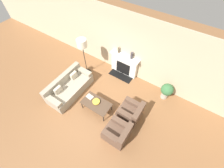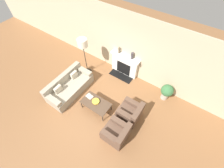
{
  "view_description": "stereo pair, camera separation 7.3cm",
  "coord_description": "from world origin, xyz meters",
  "views": [
    {
      "loc": [
        2.24,
        -1.9,
        5.36
      ],
      "look_at": [
        0.17,
        1.27,
        0.45
      ],
      "focal_mm": 24.0,
      "sensor_mm": 36.0,
      "label": 1
    },
    {
      "loc": [
        2.3,
        -1.86,
        5.36
      ],
      "look_at": [
        0.17,
        1.27,
        0.45
      ],
      "focal_mm": 24.0,
      "sensor_mm": 36.0,
      "label": 2
    }
  ],
  "objects": [
    {
      "name": "armchair_far",
      "position": [
        1.43,
        0.62,
        0.32
      ],
      "size": [
        0.81,
        0.76,
        0.83
      ],
      "rotation": [
        0.0,
        0.0,
        -1.57
      ],
      "color": "brown",
      "rests_on": "ground_plane"
    },
    {
      "name": "mantel_vase_center_left",
      "position": [
        0.35,
        2.46,
        1.21
      ],
      "size": [
        0.11,
        0.11,
        0.3
      ],
      "color": "#3D383D",
      "rests_on": "fireplace"
    },
    {
      "name": "floor_lamp",
      "position": [
        -1.41,
        1.51,
        1.56
      ],
      "size": [
        0.41,
        0.41,
        1.87
      ],
      "color": "black",
      "rests_on": "ground_plane"
    },
    {
      "name": "armchair_near",
      "position": [
        1.43,
        -0.3,
        0.32
      ],
      "size": [
        0.81,
        0.76,
        0.83
      ],
      "rotation": [
        0.0,
        0.0,
        -1.57
      ],
      "color": "brown",
      "rests_on": "ground_plane"
    },
    {
      "name": "coffee_table",
      "position": [
        0.17,
        0.18,
        0.41
      ],
      "size": [
        1.11,
        0.63,
        0.44
      ],
      "color": "#4C3828",
      "rests_on": "ground_plane"
    },
    {
      "name": "bowl",
      "position": [
        0.14,
        0.22,
        0.48
      ],
      "size": [
        0.28,
        0.28,
        0.07
      ],
      "color": "gold",
      "rests_on": "coffee_table"
    },
    {
      "name": "book",
      "position": [
        -0.22,
        0.27,
        0.45
      ],
      "size": [
        0.29,
        0.22,
        0.02
      ],
      "rotation": [
        0.0,
        0.0,
        -0.1
      ],
      "color": "#B2A893",
      "rests_on": "coffee_table"
    },
    {
      "name": "ground_plane",
      "position": [
        0.0,
        0.0,
        0.0
      ],
      "size": [
        18.0,
        18.0,
        0.0
      ],
      "primitive_type": "plane",
      "color": "brown"
    },
    {
      "name": "wall_back",
      "position": [
        0.0,
        2.59,
        1.45
      ],
      "size": [
        18.0,
        0.06,
        2.9
      ],
      "color": "#BCAD8E",
      "rests_on": "ground_plane"
    },
    {
      "name": "mantel_vase_left",
      "position": [
        -0.28,
        2.46,
        1.2
      ],
      "size": [
        0.08,
        0.08,
        0.29
      ],
      "color": "brown",
      "rests_on": "fireplace"
    },
    {
      "name": "potted_plant",
      "position": [
        2.19,
        2.19,
        0.46
      ],
      "size": [
        0.49,
        0.49,
        0.77
      ],
      "color": "#B2A899",
      "rests_on": "ground_plane"
    },
    {
      "name": "couch",
      "position": [
        -1.32,
        0.24,
        0.29
      ],
      "size": [
        0.91,
        2.03,
        0.77
      ],
      "rotation": [
        0.0,
        0.0,
        1.57
      ],
      "color": "#9E937F",
      "rests_on": "ground_plane"
    },
    {
      "name": "fireplace",
      "position": [
        0.05,
        2.45,
        0.51
      ],
      "size": [
        1.37,
        0.59,
        1.06
      ],
      "color": "silver",
      "rests_on": "ground_plane"
    }
  ]
}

